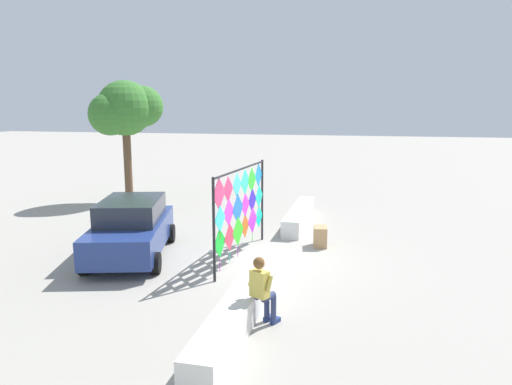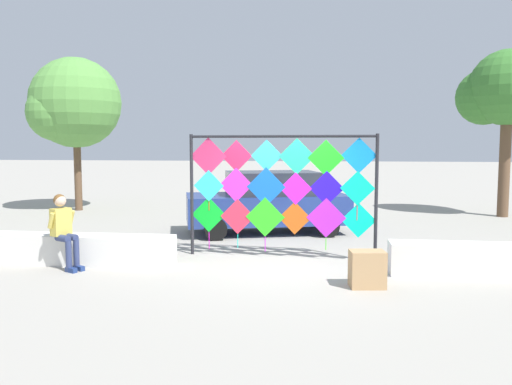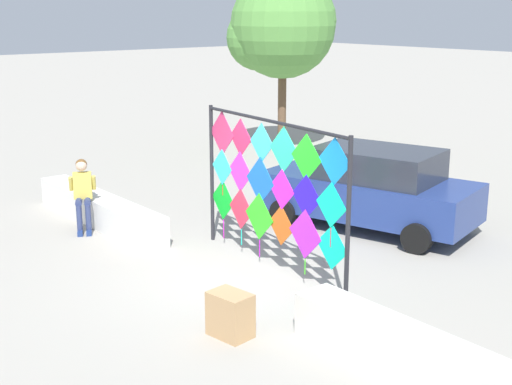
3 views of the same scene
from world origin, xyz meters
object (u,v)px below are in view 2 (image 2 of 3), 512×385
seated_vendor (64,226)px  cardboard_box_large (367,269)px  tree_palm_like (507,90)px  kite_display_rack (280,184)px  parked_car (268,202)px  tree_broadleaf (75,104)px

seated_vendor → cardboard_box_large: (5.60, -0.57, -0.53)m
tree_palm_like → kite_display_rack: bearing=-133.4°
seated_vendor → parked_car: 5.71m
seated_vendor → cardboard_box_large: seated_vendor is taller
tree_broadleaf → tree_palm_like: bearing=0.5°
parked_car → tree_broadleaf: (-7.25, 3.92, 2.95)m
kite_display_rack → seated_vendor: bearing=-159.5°
tree_broadleaf → parked_car: bearing=-28.4°
kite_display_rack → cardboard_box_large: size_ratio=6.36×
kite_display_rack → parked_car: bearing=100.3°
cardboard_box_large → kite_display_rack: bearing=128.2°
kite_display_rack → tree_broadleaf: 10.72m
kite_display_rack → parked_car: 3.21m
seated_vendor → kite_display_rack: bearing=20.5°
seated_vendor → tree_palm_like: (10.71, 8.61, 3.24)m
cardboard_box_large → seated_vendor: bearing=174.2°
kite_display_rack → tree_palm_like: 10.12m
parked_car → cardboard_box_large: (2.18, -5.13, -0.52)m
parked_car → tree_palm_like: tree_palm_like is taller
seated_vendor → tree_broadleaf: bearing=114.3°
parked_car → cardboard_box_large: size_ratio=7.40×
seated_vendor → cardboard_box_large: bearing=-5.8°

